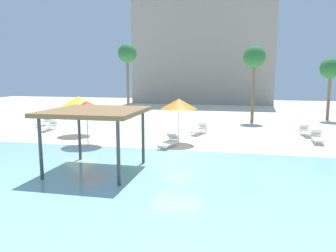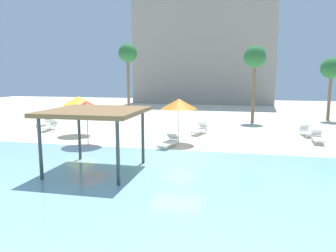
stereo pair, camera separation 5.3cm
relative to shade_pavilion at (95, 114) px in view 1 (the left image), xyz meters
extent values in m
plane|color=beige|center=(2.99, 3.05, -2.55)|extent=(80.00, 80.00, 0.00)
cube|color=#8CC6CC|center=(2.99, -2.20, -2.53)|extent=(44.00, 13.50, 0.04)
cylinder|color=#42474C|center=(-1.63, 1.63, -1.27)|extent=(0.14, 0.14, 2.55)
cylinder|color=#42474C|center=(1.63, 1.63, -1.27)|extent=(0.14, 0.14, 2.55)
cylinder|color=#42474C|center=(-1.63, -1.63, -1.27)|extent=(0.14, 0.14, 2.55)
cylinder|color=#42474C|center=(1.63, -1.63, -1.27)|extent=(0.14, 0.14, 2.55)
cube|color=olive|center=(0.00, 0.00, 0.09)|extent=(3.95, 3.95, 0.18)
cylinder|color=silver|center=(-2.71, 4.73, -1.53)|extent=(0.06, 0.06, 2.04)
cone|color=red|center=(-2.71, 4.73, -0.19)|extent=(2.29, 2.29, 0.63)
cylinder|color=silver|center=(2.45, 6.54, -1.48)|extent=(0.06, 0.06, 2.14)
cone|color=orange|center=(2.45, 6.54, -0.10)|extent=(2.22, 2.22, 0.61)
cylinder|color=silver|center=(-4.85, 7.89, -1.50)|extent=(0.06, 0.06, 2.10)
cone|color=yellow|center=(-4.85, 7.89, -0.14)|extent=(2.22, 2.22, 0.61)
cylinder|color=white|center=(-9.26, 10.07, -2.44)|extent=(0.05, 0.05, 0.22)
cylinder|color=white|center=(-9.74, 10.01, -2.44)|extent=(0.05, 0.05, 0.22)
cylinder|color=white|center=(-9.42, 11.50, -2.44)|extent=(0.05, 0.05, 0.22)
cylinder|color=white|center=(-9.89, 11.45, -2.44)|extent=(0.05, 0.05, 0.22)
cube|color=white|center=(-9.58, 10.76, -2.28)|extent=(0.79, 1.85, 0.10)
cube|color=white|center=(-9.66, 11.49, -2.00)|extent=(0.65, 0.57, 0.40)
cylinder|color=white|center=(2.14, 4.39, -2.44)|extent=(0.05, 0.05, 0.22)
cylinder|color=white|center=(1.67, 4.49, -2.44)|extent=(0.05, 0.05, 0.22)
cylinder|color=white|center=(2.45, 5.79, -2.44)|extent=(0.05, 0.05, 0.22)
cylinder|color=white|center=(1.98, 5.90, -2.44)|extent=(0.05, 0.05, 0.22)
cube|color=white|center=(2.06, 5.14, -2.28)|extent=(0.97, 1.89, 0.10)
cube|color=white|center=(2.22, 5.87, -2.00)|extent=(0.69, 0.62, 0.40)
cylinder|color=white|center=(3.32, 9.11, -2.44)|extent=(0.05, 0.05, 0.22)
cylinder|color=white|center=(2.86, 9.23, -2.44)|extent=(0.05, 0.05, 0.22)
cylinder|color=white|center=(3.71, 10.49, -2.44)|extent=(0.05, 0.05, 0.22)
cylinder|color=white|center=(3.25, 10.62, -2.44)|extent=(0.05, 0.05, 0.22)
cube|color=white|center=(3.28, 9.86, -2.28)|extent=(1.06, 1.89, 0.10)
cube|color=white|center=(3.48, 10.58, -2.00)|extent=(0.71, 0.65, 0.40)
cylinder|color=white|center=(10.93, 9.97, -2.44)|extent=(0.05, 0.05, 0.22)
cylinder|color=white|center=(10.46, 9.92, -2.44)|extent=(0.05, 0.05, 0.22)
cylinder|color=white|center=(10.80, 11.40, -2.44)|extent=(0.05, 0.05, 0.22)
cylinder|color=white|center=(10.32, 11.36, -2.44)|extent=(0.05, 0.05, 0.22)
cube|color=white|center=(10.63, 10.66, -2.28)|extent=(0.76, 1.85, 0.10)
cube|color=white|center=(10.56, 11.40, -2.00)|extent=(0.64, 0.56, 0.40)
cylinder|color=white|center=(-7.76, 8.31, -2.44)|extent=(0.05, 0.05, 0.22)
cylinder|color=white|center=(-8.24, 8.28, -2.44)|extent=(0.05, 0.05, 0.22)
cylinder|color=white|center=(-7.85, 9.75, -2.44)|extent=(0.05, 0.05, 0.22)
cylinder|color=white|center=(-8.33, 9.72, -2.44)|extent=(0.05, 0.05, 0.22)
cube|color=white|center=(-8.05, 9.02, -2.28)|extent=(0.71, 1.83, 0.10)
cube|color=white|center=(-8.09, 9.76, -2.00)|extent=(0.63, 0.54, 0.40)
cylinder|color=white|center=(11.00, 7.69, -2.44)|extent=(0.05, 0.05, 0.22)
cylinder|color=white|center=(10.52, 7.73, -2.44)|extent=(0.05, 0.05, 0.22)
cylinder|color=white|center=(11.12, 9.12, -2.44)|extent=(0.05, 0.05, 0.22)
cylinder|color=white|center=(10.64, 9.16, -2.44)|extent=(0.05, 0.05, 0.22)
cube|color=white|center=(10.82, 8.42, -2.28)|extent=(0.74, 1.84, 0.10)
cube|color=white|center=(10.88, 9.16, -2.00)|extent=(0.64, 0.55, 0.40)
cylinder|color=brown|center=(14.03, 19.47, -0.34)|extent=(0.28, 0.28, 4.40)
sphere|color=#286B33|center=(14.03, 19.47, 2.21)|extent=(1.90, 1.90, 1.90)
cylinder|color=brown|center=(7.19, 16.90, 0.14)|extent=(0.28, 0.28, 5.36)
sphere|color=#286B33|center=(7.19, 16.90, 3.17)|extent=(1.90, 1.90, 1.90)
cylinder|color=brown|center=(-5.19, 19.31, 0.45)|extent=(0.28, 0.28, 5.98)
sphere|color=#286B33|center=(-5.19, 19.31, 3.79)|extent=(1.90, 1.90, 1.90)
cube|color=#9E9384|center=(0.67, 38.50, 8.02)|extent=(19.89, 11.23, 21.13)
camera|label=1|loc=(5.96, -12.90, 1.66)|focal=35.02mm
camera|label=2|loc=(6.01, -12.89, 1.66)|focal=35.02mm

